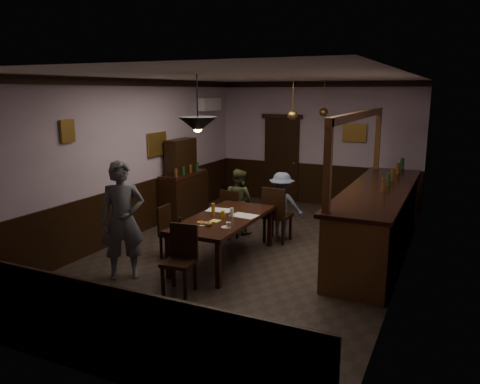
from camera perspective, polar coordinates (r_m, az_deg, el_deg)
The scene contains 31 objects.
room at distance 7.90m, azimuth 1.35°, elevation 2.97°, with size 5.01×8.01×3.01m.
dining_table at distance 7.67m, azimuth -1.99°, elevation -3.55°, with size 1.02×2.21×0.75m.
chair_far_left at distance 9.02m, azimuth -0.97°, elevation -2.31°, with size 0.43×0.43×0.92m.
chair_far_right at distance 8.65m, azimuth 4.40°, elevation -2.49°, with size 0.48×0.48×1.05m.
chair_near at distance 6.63m, azimuth -7.20°, elevation -7.68°, with size 0.46×0.46×0.96m.
chair_side at distance 8.01m, azimuth -8.57°, elevation -4.50°, with size 0.39×0.39×0.88m.
person_standing at distance 7.15m, azimuth -14.11°, elevation -3.39°, with size 0.65×0.43×1.78m, color #575C64.
person_seated_left at distance 9.23m, azimuth -0.19°, elevation -1.11°, with size 0.62×0.49×1.28m, color #3F462A.
person_seated_right at distance 8.90m, azimuth 5.08°, elevation -1.67°, with size 0.83×0.48×1.28m, color slate.
newspaper_left at distance 8.09m, azimuth -2.54°, elevation -2.22°, with size 0.42×0.30×0.01m, color silver.
newspaper_right at distance 7.72m, azimuth 0.53°, elevation -2.91°, with size 0.42×0.30×0.01m, color silver.
napkin at distance 7.44m, azimuth -3.04°, elevation -3.52°, with size 0.15×0.15×0.00m, color #F1EA58.
saucer at distance 7.08m, azimuth -1.72°, elevation -4.32°, with size 0.15×0.15×0.01m, color white.
coffee_cup at distance 7.06m, azimuth -1.40°, elevation -4.00°, with size 0.08×0.08×0.07m, color white.
pastry_plate at distance 7.24m, azimuth -4.46°, elevation -3.95°, with size 0.22×0.22×0.01m, color white.
pastry_ring_a at distance 7.23m, azimuth -4.80°, elevation -3.74°, with size 0.13×0.13×0.04m, color #C68C47.
pastry_ring_b at distance 7.19m, azimuth -3.93°, elevation -3.84°, with size 0.13×0.13×0.04m, color #C68C47.
soda_can at distance 7.58m, azimuth -2.11°, elevation -2.77°, with size 0.07×0.07×0.12m, color gold.
beer_glass at distance 7.75m, azimuth -3.29°, elevation -2.13°, with size 0.06×0.06×0.20m, color #BF721E.
water_glass at distance 7.65m, azimuth -1.00°, elevation -2.50°, with size 0.06×0.06×0.15m, color silver.
pepper_mill at distance 7.19m, azimuth -7.32°, elevation -3.62°, with size 0.04×0.04×0.14m, color black.
sideboard at distance 10.26m, azimuth -6.92°, elevation 0.53°, with size 0.48×1.33×1.76m.
bar_counter at distance 8.41m, azimuth 16.44°, elevation -3.13°, with size 1.01×4.34×2.43m.
door_back at distance 11.93m, azimuth 5.08°, elevation 3.90°, with size 0.90×0.06×2.10m, color black.
ac_unit at distance 11.46m, azimuth -3.73°, elevation 10.61°, with size 0.20×0.85×0.30m.
picture_left_small at distance 7.91m, azimuth -20.28°, elevation 6.98°, with size 0.04×0.28×0.36m.
picture_left_large at distance 9.78m, azimuth -10.06°, elevation 5.76°, with size 0.04×0.62×0.48m.
picture_back at distance 11.36m, azimuth 13.78°, elevation 6.99°, with size 0.55×0.04×0.42m.
pendant_iron at distance 6.70m, azimuth -5.18°, elevation 8.17°, with size 0.56×0.56×0.81m.
pendant_brass_mid at distance 9.45m, azimuth 6.41°, elevation 9.29°, with size 0.20×0.20×0.81m.
pendant_brass_far at distance 10.91m, azimuth 10.16°, elevation 9.57°, with size 0.20×0.20×0.81m.
Camera 1 is at (3.15, -7.14, 2.77)m, focal length 35.00 mm.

